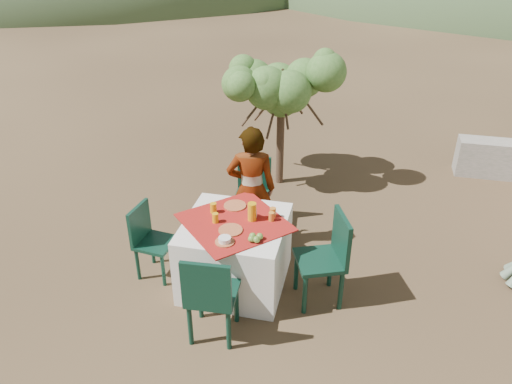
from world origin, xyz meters
TOP-DOWN VIEW (x-y plane):
  - ground at (0.00, 0.00)m, footprint 160.00×160.00m
  - table at (-0.27, 0.14)m, footprint 1.30×1.30m
  - chair_far at (-0.35, 1.29)m, footprint 0.44×0.44m
  - chair_near at (-0.27, -0.70)m, footprint 0.46×0.46m
  - chair_left at (-1.20, 0.09)m, footprint 0.42×0.42m
  - chair_right at (0.69, 0.09)m, footprint 0.59×0.59m
  - person at (-0.26, 0.83)m, footprint 0.62×0.48m
  - shrub_tree at (-0.18, 2.53)m, footprint 1.45×1.43m
  - plate_far at (-0.34, 0.43)m, footprint 0.24×0.24m
  - plate_near at (-0.27, -0.03)m, footprint 0.24×0.24m
  - glass_far at (-0.53, 0.26)m, footprint 0.07×0.07m
  - glass_near at (-0.45, 0.09)m, footprint 0.06×0.06m
  - juice_pitcher at (-0.11, 0.21)m, footprint 0.09×0.09m
  - bowl_plate at (-0.27, -0.23)m, footprint 0.19×0.19m
  - white_bowl at (-0.27, -0.23)m, footprint 0.12×0.12m
  - jar_left at (0.09, 0.24)m, footprint 0.06×0.06m
  - jar_right at (0.09, 0.32)m, footprint 0.06×0.06m
  - napkin_holder at (-0.11, 0.26)m, footprint 0.08×0.07m
  - fruit_cluster at (0.00, -0.14)m, footprint 0.13×0.12m

SIDE VIEW (x-z plane):
  - ground at x=0.00m, z-range 0.00..0.00m
  - table at x=-0.27m, z-range 0.00..0.76m
  - chair_left at x=-1.20m, z-range 0.05..0.87m
  - chair_far at x=-0.35m, z-range 0.05..0.94m
  - chair_near at x=-0.27m, z-range 0.05..1.00m
  - chair_right at x=0.69m, z-range 0.05..1.03m
  - person at x=-0.26m, z-range 0.00..1.51m
  - bowl_plate at x=-0.27m, z-range 0.76..0.77m
  - plate_far at x=-0.34m, z-range 0.76..0.78m
  - plate_near at x=-0.27m, z-range 0.76..0.78m
  - fruit_cluster at x=0.00m, z-range 0.76..0.83m
  - white_bowl at x=-0.27m, z-range 0.77..0.82m
  - napkin_holder at x=-0.11m, z-range 0.76..0.85m
  - jar_left at x=0.09m, z-range 0.76..0.85m
  - glass_near at x=-0.45m, z-range 0.76..0.86m
  - jar_right at x=0.09m, z-range 0.76..0.86m
  - glass_far at x=-0.53m, z-range 0.76..0.87m
  - juice_pitcher at x=-0.11m, z-range 0.76..0.95m
  - shrub_tree at x=-0.18m, z-range 0.50..2.20m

